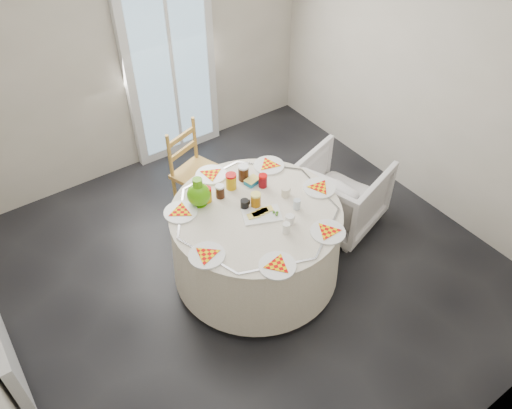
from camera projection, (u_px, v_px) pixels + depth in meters
floor at (248, 270)px, 4.40m from camera, size 4.00×4.00×0.00m
wall_back at (127, 49)px, 4.74m from camera, size 4.00×0.02×2.60m
wall_right at (433, 73)px, 4.39m from camera, size 0.02×4.00×2.60m
glass_door at (170, 64)px, 5.05m from camera, size 1.00×0.08×2.10m
radiator at (0, 340)px, 3.44m from camera, size 0.07×1.00×0.55m
table at (256, 242)px, 4.13m from camera, size 1.40×1.40×0.71m
wooden_chair at (198, 171)px, 4.69m from camera, size 0.52×0.50×0.91m
armchair at (341, 189)px, 4.62m from camera, size 0.87×0.90×0.75m
place_settings at (256, 207)px, 3.87m from camera, size 1.74×1.74×0.03m
jar_cluster at (234, 185)px, 3.99m from camera, size 0.57×0.36×0.16m
butter_tub at (252, 178)px, 4.11m from camera, size 0.14×0.11×0.05m
green_pitcher at (198, 190)px, 3.87m from camera, size 0.25×0.25×0.24m
cheese_platter at (262, 211)px, 3.83m from camera, size 0.35×0.29×0.04m
mugs_glasses at (272, 200)px, 3.87m from camera, size 0.62×0.62×0.09m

